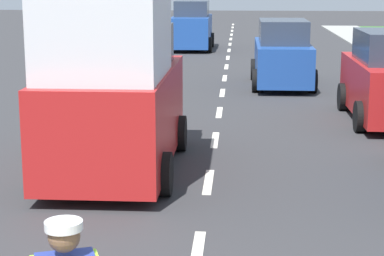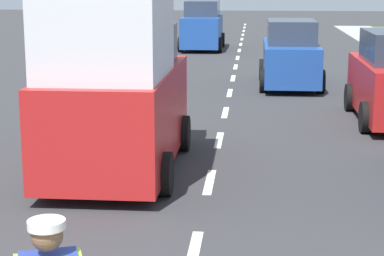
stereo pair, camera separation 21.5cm
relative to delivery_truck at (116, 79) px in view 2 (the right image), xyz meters
The scene contains 5 objects.
ground_plane 12.05m from the delivery_truck, 82.25° to the left, with size 96.00×96.00×0.00m, color #333335.
lane_center_line 16.20m from the delivery_truck, 84.26° to the left, with size 0.14×46.40×0.01m.
delivery_truck is the anchor object (origin of this frame).
car_oncoming_third 20.92m from the delivery_truck, 90.33° to the left, with size 1.96×4.11×2.23m.
car_outgoing_far 10.60m from the delivery_truck, 71.26° to the left, with size 1.86×4.13×2.02m.
Camera 2 is at (0.69, -2.21, 3.27)m, focal length 65.23 mm.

